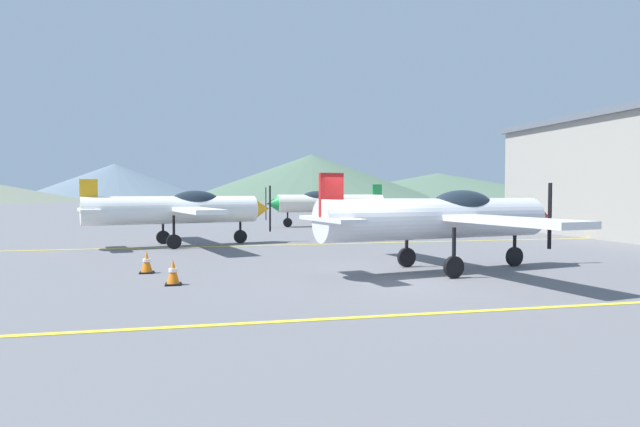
# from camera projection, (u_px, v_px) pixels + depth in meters

# --- Properties ---
(ground_plane) EXTENTS (400.00, 400.00, 0.00)m
(ground_plane) POSITION_uv_depth(u_px,v_px,m) (373.00, 278.00, 13.44)
(ground_plane) COLOR slate
(apron_line_near) EXTENTS (80.00, 0.16, 0.01)m
(apron_line_near) POSITION_uv_depth(u_px,v_px,m) (445.00, 313.00, 9.51)
(apron_line_near) COLOR yellow
(apron_line_near) RESTS_ON ground_plane
(apron_line_far) EXTENTS (80.00, 0.16, 0.01)m
(apron_line_far) POSITION_uv_depth(u_px,v_px,m) (306.00, 245.00, 21.82)
(apron_line_far) COLOR yellow
(apron_line_far) RESTS_ON ground_plane
(airplane_near) EXTENTS (7.61, 8.70, 2.60)m
(airplane_near) POSITION_uv_depth(u_px,v_px,m) (444.00, 217.00, 14.49)
(airplane_near) COLOR silver
(airplane_near) RESTS_ON ground_plane
(airplane_mid) EXTENTS (7.62, 8.65, 2.60)m
(airplane_mid) POSITION_uv_depth(u_px,v_px,m) (180.00, 209.00, 21.30)
(airplane_mid) COLOR white
(airplane_mid) RESTS_ON ground_plane
(airplane_far) EXTENTS (7.55, 8.69, 2.60)m
(airplane_far) POSITION_uv_depth(u_px,v_px,m) (327.00, 203.00, 33.28)
(airplane_far) COLOR silver
(airplane_far) RESTS_ON ground_plane
(traffic_cone_front) EXTENTS (0.36, 0.36, 0.59)m
(traffic_cone_front) POSITION_uv_depth(u_px,v_px,m) (147.00, 262.00, 14.18)
(traffic_cone_front) COLOR black
(traffic_cone_front) RESTS_ON ground_plane
(traffic_cone_side) EXTENTS (0.36, 0.36, 0.59)m
(traffic_cone_side) POSITION_uv_depth(u_px,v_px,m) (173.00, 272.00, 12.39)
(traffic_cone_side) COLOR black
(traffic_cone_side) RESTS_ON ground_plane
(hill_centerleft) EXTENTS (51.42, 51.42, 10.06)m
(hill_centerleft) POSITION_uv_depth(u_px,v_px,m) (115.00, 181.00, 152.87)
(hill_centerleft) COLOR slate
(hill_centerleft) RESTS_ON ground_plane
(hill_centerright) EXTENTS (70.23, 70.23, 12.50)m
(hill_centerright) POSITION_uv_depth(u_px,v_px,m) (312.00, 177.00, 150.06)
(hill_centerright) COLOR #4C6651
(hill_centerright) RESTS_ON ground_plane
(hill_right) EXTENTS (89.53, 89.53, 8.21)m
(hill_right) POSITION_uv_depth(u_px,v_px,m) (438.00, 186.00, 176.21)
(hill_right) COLOR #4C6651
(hill_right) RESTS_ON ground_plane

